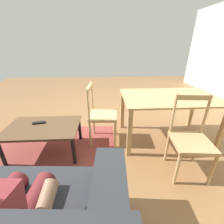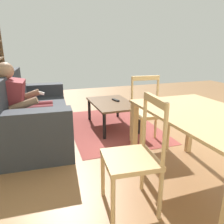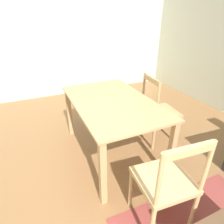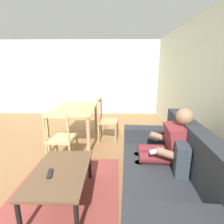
{
  "view_description": "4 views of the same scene",
  "coord_description": "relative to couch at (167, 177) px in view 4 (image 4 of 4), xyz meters",
  "views": [
    {
      "loc": [
        0.04,
        2.84,
        1.48
      ],
      "look_at": [
        -0.03,
        1.58,
        0.9
      ],
      "focal_mm": 23.96,
      "sensor_mm": 36.0,
      "label": 1
    },
    {
      "loc": [
        -2.38,
        2.15,
        1.33
      ],
      "look_at": [
        0.91,
        0.98,
        0.25
      ],
      "focal_mm": 34.92,
      "sensor_mm": 36.0,
      "label": 2
    },
    {
      "loc": [
        0.89,
        -0.09,
        1.65
      ],
      "look_at": [
        -0.95,
        0.74,
        0.6
      ],
      "focal_mm": 30.48,
      "sensor_mm": 36.0,
      "label": 3
    },
    {
      "loc": [
        2.68,
        1.61,
        1.6
      ],
      "look_at": [
        -0.03,
        1.58,
        0.9
      ],
      "focal_mm": 27.25,
      "sensor_mm": 36.0,
      "label": 4
    }
  ],
  "objects": [
    {
      "name": "dining_chair_near_wall",
      "position": [
        -1.85,
        -0.8,
        0.12
      ],
      "size": [
        0.46,
        0.46,
        0.95
      ],
      "color": "tan",
      "rests_on": "ground_plane"
    },
    {
      "name": "wall_back",
      "position": [
        -0.9,
        0.93,
        0.92
      ],
      "size": [
        6.75,
        0.12,
        2.52
      ],
      "primitive_type": "cube",
      "color": "beige",
      "rests_on": "ground_plane"
    },
    {
      "name": "coffee_table",
      "position": [
        0.01,
        -1.28,
        0.03
      ],
      "size": [
        0.99,
        0.64,
        0.42
      ],
      "color": "brown",
      "rests_on": "ground_plane"
    },
    {
      "name": "person_lounging",
      "position": [
        -0.25,
        0.03,
        0.25
      ],
      "size": [
        0.61,
        0.86,
        1.13
      ],
      "color": "maroon",
      "rests_on": "ground_plane"
    },
    {
      "name": "wall_side",
      "position": [
        -4.27,
        -2.26,
        0.92
      ],
      "size": [
        0.12,
        6.37,
        2.52
      ],
      "primitive_type": "cube",
      "color": "beige",
      "rests_on": "ground_plane"
    },
    {
      "name": "tv_remote",
      "position": [
        0.09,
        -1.37,
        0.09
      ],
      "size": [
        0.18,
        0.09,
        0.02
      ],
      "primitive_type": "cube",
      "rotation": [
        0.0,
        0.0,
        1.79
      ],
      "color": "black",
      "rests_on": "coffee_table"
    },
    {
      "name": "ground_plane",
      "position": [
        -0.9,
        -2.26,
        -0.34
      ],
      "size": [
        8.75,
        8.75,
        0.0
      ],
      "primitive_type": "plane",
      "color": "brown"
    },
    {
      "name": "couch",
      "position": [
        0.0,
        0.0,
        0.0
      ],
      "size": [
        2.03,
        1.06,
        0.95
      ],
      "color": "#282B30",
      "rests_on": "ground_plane"
    },
    {
      "name": "area_rug",
      "position": [
        0.01,
        -1.28,
        -0.34
      ],
      "size": [
        2.03,
        1.45,
        0.01
      ],
      "primitive_type": "cube",
      "rotation": [
        0.0,
        0.0,
        -0.02
      ],
      "color": "brown",
      "rests_on": "ground_plane"
    },
    {
      "name": "dining_table",
      "position": [
        -1.85,
        -1.51,
        0.3
      ],
      "size": [
        1.42,
        0.88,
        0.75
      ],
      "color": "tan",
      "rests_on": "ground_plane"
    },
    {
      "name": "dining_chair_facing_couch",
      "position": [
        -0.81,
        -1.51,
        0.12
      ],
      "size": [
        0.45,
        0.45,
        0.93
      ],
      "color": "tan",
      "rests_on": "ground_plane"
    }
  ]
}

